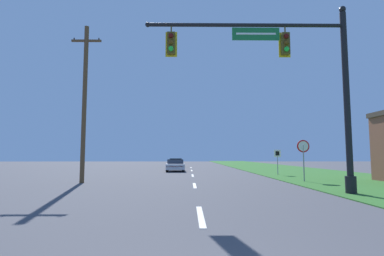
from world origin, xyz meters
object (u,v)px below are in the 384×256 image
(far_car, at_px, (176,163))
(signal_mast, at_px, (298,78))
(car_ahead, at_px, (175,165))
(stop_sign, at_px, (303,151))
(utility_pole_near, at_px, (84,100))
(route_sign_post, at_px, (277,156))

(far_car, bearing_deg, signal_mast, -77.58)
(signal_mast, bearing_deg, far_car, 102.42)
(car_ahead, height_order, stop_sign, stop_sign)
(car_ahead, xyz_separation_m, far_car, (-0.41, 10.88, 0.00))
(car_ahead, relative_size, far_car, 0.95)
(signal_mast, bearing_deg, stop_sign, 67.87)
(signal_mast, height_order, utility_pole_near, utility_pole_near)
(car_ahead, relative_size, route_sign_post, 2.15)
(signal_mast, distance_m, far_car, 30.20)
(far_car, height_order, utility_pole_near, utility_pole_near)
(far_car, relative_size, stop_sign, 1.83)
(stop_sign, xyz_separation_m, route_sign_post, (0.25, 6.21, -0.34))
(stop_sign, bearing_deg, utility_pole_near, -177.83)
(car_ahead, height_order, route_sign_post, route_sign_post)
(far_car, bearing_deg, stop_sign, -69.48)
(car_ahead, distance_m, stop_sign, 15.13)
(car_ahead, bearing_deg, utility_pole_near, -110.47)
(stop_sign, xyz_separation_m, utility_pole_near, (-13.23, -0.50, 3.02))
(signal_mast, xyz_separation_m, route_sign_post, (2.59, 11.97, -3.36))
(far_car, relative_size, utility_pole_near, 0.48)
(stop_sign, height_order, utility_pole_near, utility_pole_near)
(signal_mast, height_order, stop_sign, signal_mast)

